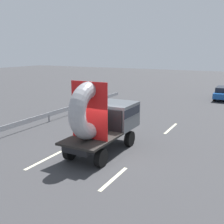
# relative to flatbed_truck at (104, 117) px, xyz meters

# --- Properties ---
(ground_plane) EXTENTS (120.00, 120.00, 0.00)m
(ground_plane) POSITION_rel_flatbed_truck_xyz_m (0.11, -1.00, -1.76)
(ground_plane) COLOR #38383A
(flatbed_truck) EXTENTS (2.02, 4.91, 3.70)m
(flatbed_truck) POSITION_rel_flatbed_truck_xyz_m (0.00, 0.00, 0.00)
(flatbed_truck) COLOR black
(flatbed_truck) RESTS_ON ground_plane
(guardrail) EXTENTS (0.10, 17.32, 0.71)m
(guardrail) POSITION_rel_flatbed_truck_xyz_m (-6.31, 5.09, -1.23)
(guardrail) COLOR gray
(guardrail) RESTS_ON ground_plane
(lane_dash_left_near) EXTENTS (0.16, 2.53, 0.01)m
(lane_dash_left_near) POSITION_rel_flatbed_truck_xyz_m (-1.88, -2.40, -1.76)
(lane_dash_left_near) COLOR beige
(lane_dash_left_near) RESTS_ON ground_plane
(lane_dash_left_far) EXTENTS (0.16, 2.72, 0.01)m
(lane_dash_left_far) POSITION_rel_flatbed_truck_xyz_m (-1.88, 5.84, -1.76)
(lane_dash_left_far) COLOR beige
(lane_dash_left_far) RESTS_ON ground_plane
(lane_dash_right_near) EXTENTS (0.16, 2.27, 0.01)m
(lane_dash_right_near) POSITION_rel_flatbed_truck_xyz_m (1.88, -2.51, -1.76)
(lane_dash_right_near) COLOR beige
(lane_dash_right_near) RESTS_ON ground_plane
(lane_dash_right_far) EXTENTS (0.16, 2.65, 0.01)m
(lane_dash_right_far) POSITION_rel_flatbed_truck_xyz_m (1.88, 5.51, -1.76)
(lane_dash_right_far) COLOR beige
(lane_dash_right_far) RESTS_ON ground_plane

